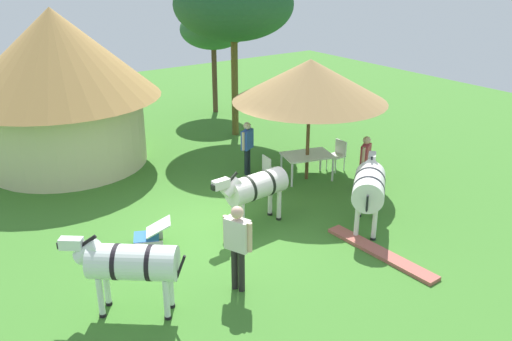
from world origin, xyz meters
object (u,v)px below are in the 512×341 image
object	(u,v)px
guest_behind_table	(365,158)
acacia_tree_right_background	(213,30)
acacia_tree_far_lawn	(234,4)
zebra_toward_hut	(130,263)
striped_lounge_chair	(151,235)
guest_beside_umbrella	(247,143)
patio_chair_east_end	(270,169)
zebra_by_umbrella	(369,186)
shade_umbrella	(310,81)
patio_dining_table	(307,157)
zebra_nearest_camera	(255,188)
thatched_hut	(59,81)
standing_watcher	(238,241)
patio_chair_west_end	(338,153)

from	to	relation	value
guest_behind_table	acacia_tree_right_background	size ratio (longest dim) A/B	0.38
acacia_tree_far_lawn	zebra_toward_hut	bearing A→B (deg)	-133.12
zebra_toward_hut	striped_lounge_chair	bearing A→B (deg)	6.07
guest_beside_umbrella	guest_behind_table	bearing A→B (deg)	-83.65
guest_behind_table	striped_lounge_chair	bearing A→B (deg)	-35.11
patio_chair_east_end	zebra_by_umbrella	size ratio (longest dim) A/B	0.51
shade_umbrella	patio_dining_table	size ratio (longest dim) A/B	2.70
zebra_nearest_camera	zebra_by_umbrella	world-z (taller)	zebra_by_umbrella
thatched_hut	standing_watcher	xyz separation A→B (m)	(0.59, -8.64, -1.52)
guest_beside_umbrella	striped_lounge_chair	distance (m)	4.69
patio_chair_east_end	standing_watcher	distance (m)	5.00
patio_dining_table	guest_beside_umbrella	size ratio (longest dim) A/B	0.99
zebra_by_umbrella	guest_behind_table	bearing A→B (deg)	94.99
patio_chair_east_end	zebra_toward_hut	xyz separation A→B (m)	(-5.34, -3.11, 0.50)
standing_watcher	zebra_nearest_camera	xyz separation A→B (m)	(1.78, 1.99, -0.10)
thatched_hut	striped_lounge_chair	xyz separation A→B (m)	(-0.07, -6.12, -2.34)
patio_dining_table	zebra_nearest_camera	size ratio (longest dim) A/B	0.73
shade_umbrella	standing_watcher	distance (m)	6.05
thatched_hut	acacia_tree_right_background	bearing A→B (deg)	19.80
thatched_hut	zebra_nearest_camera	size ratio (longest dim) A/B	2.71
thatched_hut	patio_dining_table	distance (m)	7.59
standing_watcher	acacia_tree_right_background	distance (m)	12.83
thatched_hut	acacia_tree_right_background	world-z (taller)	thatched_hut
shade_umbrella	patio_dining_table	distance (m)	2.21
shade_umbrella	guest_behind_table	world-z (taller)	shade_umbrella
patio_dining_table	acacia_tree_right_background	xyz separation A→B (m)	(1.49, 7.59, 2.64)
patio_chair_east_end	striped_lounge_chair	xyz separation A→B (m)	(-4.07, -1.09, -0.27)
acacia_tree_far_lawn	acacia_tree_right_background	bearing A→B (deg)	72.32
acacia_tree_right_background	shade_umbrella	bearing A→B (deg)	-101.13
shade_umbrella	patio_chair_west_end	distance (m)	2.64
guest_behind_table	standing_watcher	bearing A→B (deg)	-9.75
striped_lounge_chair	zebra_toward_hut	size ratio (longest dim) A/B	0.52
shade_umbrella	acacia_tree_right_background	bearing A→B (deg)	78.87
shade_umbrella	guest_behind_table	xyz separation A→B (m)	(0.74, -1.52, -1.93)
patio_chair_west_end	striped_lounge_chair	xyz separation A→B (m)	(-6.50, -0.96, -0.27)
striped_lounge_chair	guest_behind_table	bearing A→B (deg)	-70.76
patio_chair_east_end	zebra_toward_hut	bearing A→B (deg)	-52.75
zebra_by_umbrella	zebra_toward_hut	distance (m)	5.82
shade_umbrella	acacia_tree_right_background	world-z (taller)	acacia_tree_right_background
guest_behind_table	acacia_tree_right_background	bearing A→B (deg)	-124.36
zebra_by_umbrella	acacia_tree_right_background	xyz separation A→B (m)	(2.23, 10.65, 2.25)
standing_watcher	zebra_by_umbrella	size ratio (longest dim) A/B	1.01
patio_chair_east_end	standing_watcher	size ratio (longest dim) A/B	0.51
acacia_tree_right_background	patio_chair_east_end	bearing A→B (deg)	-109.97
patio_chair_west_end	acacia_tree_far_lawn	xyz separation A→B (m)	(-0.68, 4.60, 3.97)
standing_watcher	striped_lounge_chair	world-z (taller)	standing_watcher
thatched_hut	shade_umbrella	world-z (taller)	thatched_hut
patio_chair_west_end	zebra_by_umbrella	world-z (taller)	zebra_by_umbrella
shade_umbrella	striped_lounge_chair	world-z (taller)	shade_umbrella
shade_umbrella	zebra_by_umbrella	distance (m)	3.64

